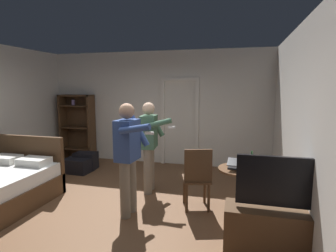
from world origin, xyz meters
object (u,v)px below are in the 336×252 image
suitcase_small (86,161)px  person_striped_shirt (149,141)px  laptop (239,166)px  side_table (241,183)px  bottle_on_table (252,163)px  tv_flatscreen (279,228)px  wooden_chair (197,176)px  suitcase_dark (77,166)px  bookshelf (78,124)px  person_blue_shirt (128,152)px

suitcase_small → person_striped_shirt: bearing=-31.2°
laptop → suitcase_small: size_ratio=0.71×
side_table → bottle_on_table: bottle_on_table is taller
tv_flatscreen → wooden_chair: (-1.07, 0.95, 0.20)m
laptop → suitcase_dark: size_ratio=0.60×
suitcase_dark → person_striped_shirt: bearing=-16.2°
bookshelf → suitcase_dark: (0.63, -1.07, -0.77)m
laptop → tv_flatscreen: bearing=-65.1°
bookshelf → person_blue_shirt: bearing=-46.1°
bottle_on_table → person_blue_shirt: size_ratio=0.17×
suitcase_small → wooden_chair: bearing=-32.4°
suitcase_small → suitcase_dark: bearing=-104.4°
tv_flatscreen → suitcase_small: size_ratio=2.40×
tv_flatscreen → suitcase_dark: size_ratio=2.04×
wooden_chair → suitcase_small: 3.20m
bookshelf → side_table: 4.72m
side_table → person_striped_shirt: bearing=163.3°
tv_flatscreen → person_blue_shirt: bearing=165.0°
bookshelf → wooden_chair: (3.51, -2.24, -0.38)m
person_striped_shirt → wooden_chair: bearing=-29.5°
laptop → person_striped_shirt: size_ratio=0.21×
tv_flatscreen → suitcase_dark: bearing=151.7°
tv_flatscreen → side_table: bearing=112.4°
laptop → bottle_on_table: 0.19m
wooden_chair → laptop: bearing=1.2°
bookshelf → bottle_on_table: 4.86m
side_table → person_blue_shirt: (-1.61, -0.46, 0.49)m
person_blue_shirt → suitcase_small: (-1.87, 1.86, -0.77)m
person_striped_shirt → suitcase_dark: (-1.93, 0.64, -0.78)m
tv_flatscreen → laptop: (-0.45, 0.96, 0.41)m
bookshelf → tv_flatscreen: bookshelf is taller
person_striped_shirt → person_blue_shirt: bearing=-90.7°
person_blue_shirt → suitcase_dark: (-1.92, 1.58, -0.80)m
person_blue_shirt → suitcase_small: size_ratio=3.38×
bottle_on_table → suitcase_dark: size_ratio=0.50×
tv_flatscreen → bottle_on_table: size_ratio=4.07×
suitcase_dark → laptop: bearing=-16.3°
side_table → laptop: (-0.03, -0.04, 0.28)m
side_table → bookshelf: bearing=152.3°
laptop → wooden_chair: size_ratio=0.36×
suitcase_dark → suitcase_small: suitcase_small is taller
side_table → person_striped_shirt: size_ratio=0.43×
person_blue_shirt → suitcase_small: 2.75m
person_striped_shirt → tv_flatscreen: bearing=-36.4°
person_blue_shirt → person_striped_shirt: size_ratio=1.02×
laptop → suitcase_small: (-3.45, 1.44, -0.56)m
tv_flatscreen → person_striped_shirt: person_striped_shirt is taller
bookshelf → suitcase_small: bearing=-49.2°
bookshelf → bottle_on_table: bearing=-27.8°
person_blue_shirt → bookshelf: bearing=133.9°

